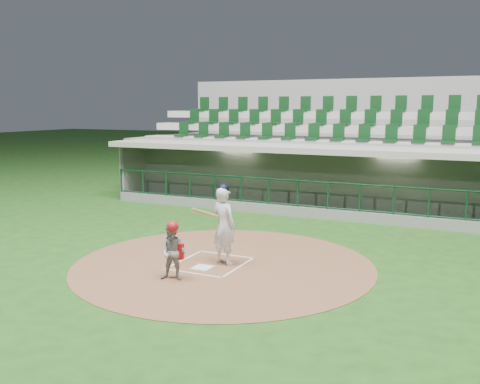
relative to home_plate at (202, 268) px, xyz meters
The scene contains 8 objects.
ground 0.70m from the home_plate, 90.00° to the left, with size 120.00×120.00×0.00m, color #1A4313.
dirt_circle 0.58m from the home_plate, 59.04° to the left, with size 7.20×7.20×0.01m, color brown.
home_plate is the anchor object (origin of this frame).
batter_box_chalk 0.40m from the home_plate, 90.00° to the left, with size 1.55×1.80×0.01m.
dugout_structure 8.61m from the home_plate, 89.62° to the left, with size 16.40×3.70×3.00m.
seating_deck 11.69m from the home_plate, 90.00° to the left, with size 17.00×6.72×5.15m.
batter 1.14m from the home_plate, 61.81° to the left, with size 0.93×0.96×1.95m.
catcher 1.20m from the home_plate, 98.57° to the right, with size 0.69×0.59×1.31m.
Camera 1 is at (5.99, -11.22, 3.75)m, focal length 40.00 mm.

